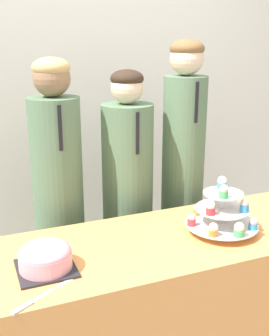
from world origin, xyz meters
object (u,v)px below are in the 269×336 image
Objects in this scene: cake_knife at (34,301)px; cupcake_stand at (223,212)px; round_cake at (45,257)px; student_0 at (59,210)px; student_2 at (182,184)px; student_1 at (127,208)px.

cake_knife is 0.93m from cupcake_stand.
student_0 is at bearing 72.95° from round_cake.
cake_knife is 0.15× the size of student_0.
round_cake is 0.14× the size of student_2.
student_2 is at bearing 79.37° from cupcake_stand.
round_cake is 0.15× the size of student_1.
cupcake_stand is at bearing -100.63° from student_2.
round_cake is 0.92× the size of cake_knife.
student_0 is 1.05× the size of student_1.
student_0 is (0.19, 0.61, -0.08)m from round_cake.
cake_knife is 0.85m from student_0.
student_0 is at bearing -180.00° from student_2.
cupcake_stand is (0.82, 0.02, 0.04)m from round_cake.
student_1 is at bearing 180.00° from student_2.
student_2 is at bearing 0.00° from student_0.
cupcake_stand is (0.90, 0.22, 0.10)m from cake_knife.
cupcake_stand reaches higher than round_cake.
student_1 is (0.58, 0.61, -0.13)m from round_cake.
student_2 reaches higher than student_1.
student_1 is 0.37m from student_2.
round_cake is 0.14× the size of student_0.
round_cake is 0.64m from student_0.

